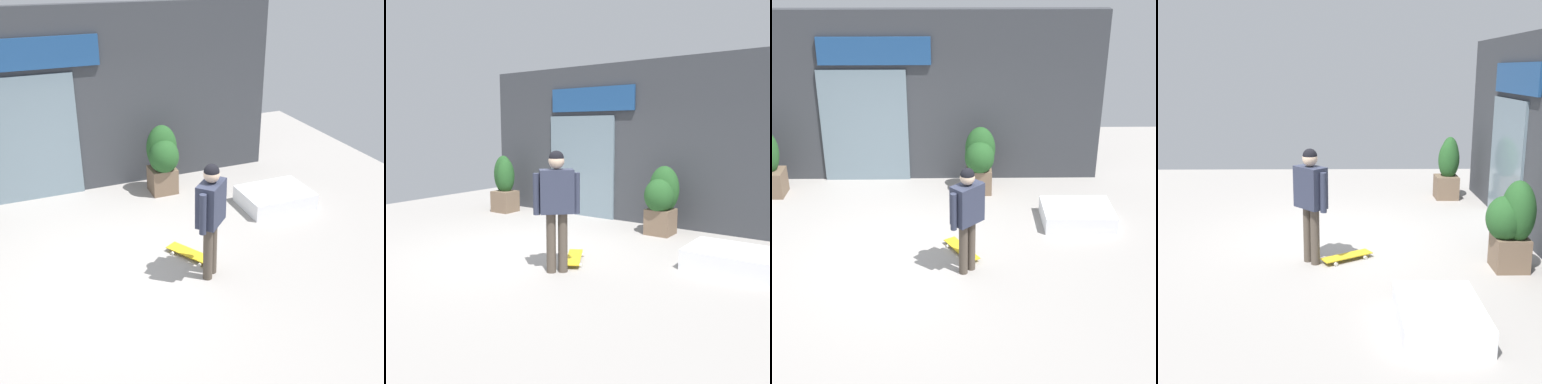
{
  "view_description": "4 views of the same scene",
  "coord_description": "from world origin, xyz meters",
  "views": [
    {
      "loc": [
        -1.47,
        -5.63,
        4.02
      ],
      "look_at": [
        0.85,
        0.04,
        1.04
      ],
      "focal_mm": 45.67,
      "sensor_mm": 36.0,
      "label": 1
    },
    {
      "loc": [
        4.36,
        -4.93,
        1.96
      ],
      "look_at": [
        0.85,
        0.04,
        1.04
      ],
      "focal_mm": 39.59,
      "sensor_mm": 36.0,
      "label": 2
    },
    {
      "loc": [
        0.75,
        -7.78,
        4.79
      ],
      "look_at": [
        0.85,
        0.04,
        1.04
      ],
      "focal_mm": 53.72,
      "sensor_mm": 36.0,
      "label": 3
    },
    {
      "loc": [
        7.69,
        -0.05,
        2.74
      ],
      "look_at": [
        0.85,
        0.04,
        1.04
      ],
      "focal_mm": 46.68,
      "sensor_mm": 36.0,
      "label": 4
    }
  ],
  "objects": [
    {
      "name": "ground_plane",
      "position": [
        0.0,
        0.0,
        0.0
      ],
      "size": [
        12.0,
        12.0,
        0.0
      ],
      "primitive_type": "plane",
      "color": "#9E9993"
    },
    {
      "name": "building_facade",
      "position": [
        -0.04,
        3.0,
        1.64
      ],
      "size": [
        7.13,
        0.31,
        3.31
      ],
      "color": "#383A3F",
      "rests_on": "ground_plane"
    },
    {
      "name": "skateboarder",
      "position": [
        0.89,
        -0.52,
        1.03
      ],
      "size": [
        0.51,
        0.5,
        1.67
      ],
      "rotation": [
        0.0,
        0.0,
        2.33
      ],
      "color": "#4C4238",
      "rests_on": "ground_plane"
    },
    {
      "name": "skateboard",
      "position": [
        0.81,
        -0.01,
        0.06
      ],
      "size": [
        0.58,
        0.78,
        0.08
      ],
      "rotation": [
        0.0,
        0.0,
        2.11
      ],
      "color": "gold",
      "rests_on": "ground_plane"
    },
    {
      "name": "planter_box_right",
      "position": [
        1.18,
        2.26,
        0.68
      ],
      "size": [
        0.58,
        0.65,
        1.28
      ],
      "color": "brown",
      "rests_on": "ground_plane"
    },
    {
      "name": "snow_ledge",
      "position": [
        2.82,
        0.98,
        0.15
      ],
      "size": [
        1.2,
        0.9,
        0.29
      ],
      "primitive_type": "cube",
      "color": "white",
      "rests_on": "ground_plane"
    }
  ]
}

